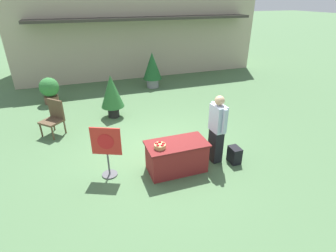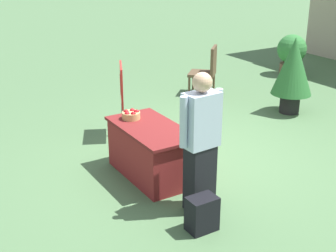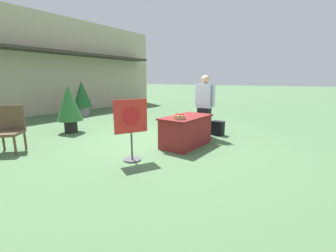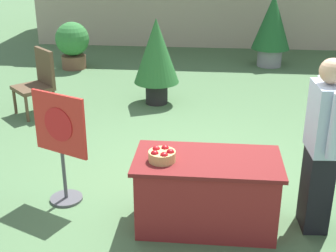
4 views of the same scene
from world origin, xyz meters
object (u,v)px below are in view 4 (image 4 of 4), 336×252
at_px(apple_basket, 162,155).
at_px(potted_plant_far_left, 272,26).
at_px(display_table, 207,192).
at_px(potted_plant_far_right, 73,43).
at_px(poster_board, 61,142).
at_px(patio_chair, 39,80).
at_px(person_visitor, 322,146).
at_px(potted_plant_near_right, 156,54).

height_order(apple_basket, potted_plant_far_left, potted_plant_far_left).
relative_size(display_table, potted_plant_far_right, 1.42).
bearing_deg(potted_plant_far_left, poster_board, -115.21).
bearing_deg(apple_basket, display_table, 11.16).
xyz_separation_m(patio_chair, potted_plant_far_left, (4.07, 3.40, 0.32)).
height_order(display_table, apple_basket, apple_basket).
bearing_deg(person_visitor, potted_plant_far_left, -95.52).
bearing_deg(potted_plant_far_right, potted_plant_near_right, -45.35).
bearing_deg(potted_plant_near_right, potted_plant_far_right, 134.65).
bearing_deg(potted_plant_near_right, potted_plant_far_left, 50.88).
xyz_separation_m(potted_plant_far_left, potted_plant_near_right, (-2.22, -2.73, -0.02)).
xyz_separation_m(apple_basket, potted_plant_far_left, (1.72, 6.46, 0.09)).
relative_size(poster_board, potted_plant_near_right, 0.84).
height_order(patio_chair, potted_plant_near_right, potted_plant_near_right).
bearing_deg(potted_plant_far_right, patio_chair, -84.98).
xyz_separation_m(person_visitor, patio_chair, (-3.86, 2.91, -0.32)).
distance_m(display_table, person_visitor, 1.20).
bearing_deg(person_visitor, potted_plant_far_right, -57.78).
bearing_deg(potted_plant_near_right, poster_board, -100.69).
distance_m(person_visitor, poster_board, 2.66).
xyz_separation_m(person_visitor, potted_plant_far_right, (-4.10, 5.69, -0.33)).
distance_m(person_visitor, patio_chair, 4.84).
bearing_deg(potted_plant_far_right, apple_basket, -66.07).
relative_size(display_table, potted_plant_near_right, 0.97).
bearing_deg(potted_plant_near_right, apple_basket, -82.35).
bearing_deg(potted_plant_far_left, display_table, -101.43).
height_order(person_visitor, potted_plant_near_right, person_visitor).
xyz_separation_m(display_table, potted_plant_far_left, (1.29, 6.37, 0.52)).
height_order(display_table, potted_plant_near_right, potted_plant_near_right).
bearing_deg(display_table, poster_board, 168.47).
xyz_separation_m(person_visitor, potted_plant_far_left, (0.21, 6.30, -0.00)).
distance_m(potted_plant_far_left, potted_plant_near_right, 3.52).
bearing_deg(potted_plant_near_right, patio_chair, -160.28).
bearing_deg(poster_board, display_table, 103.03).
relative_size(apple_basket, potted_plant_near_right, 0.18).
bearing_deg(display_table, person_visitor, 3.59).
distance_m(patio_chair, potted_plant_far_left, 5.31).
distance_m(poster_board, potted_plant_near_right, 3.38).
height_order(apple_basket, person_visitor, person_visitor).
bearing_deg(person_visitor, patio_chair, -40.57).
height_order(apple_basket, poster_board, poster_board).
bearing_deg(apple_basket, poster_board, 160.23).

